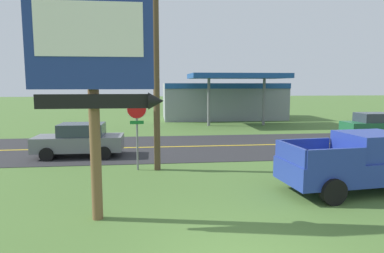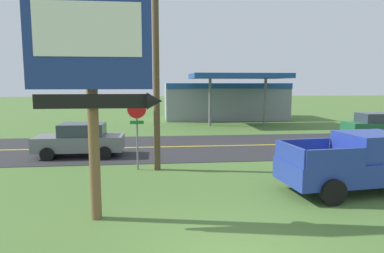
% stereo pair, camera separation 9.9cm
% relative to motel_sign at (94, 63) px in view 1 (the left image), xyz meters
% --- Properties ---
extents(road_asphalt, '(140.00, 8.00, 0.02)m').
position_rel_motel_sign_xyz_m(road_asphalt, '(3.04, 10.18, -4.07)').
color(road_asphalt, '#2B2B2D').
rests_on(road_asphalt, ground).
extents(road_centre_line, '(126.00, 0.20, 0.01)m').
position_rel_motel_sign_xyz_m(road_centre_line, '(3.04, 10.18, -4.06)').
color(road_centre_line, gold).
rests_on(road_centre_line, road_asphalt).
extents(motel_sign, '(3.32, 0.54, 6.08)m').
position_rel_motel_sign_xyz_m(motel_sign, '(0.00, 0.00, 0.00)').
color(motel_sign, brown).
rests_on(motel_sign, ground).
extents(stop_sign, '(0.80, 0.08, 2.95)m').
position_rel_motel_sign_xyz_m(stop_sign, '(0.77, 5.21, -2.06)').
color(stop_sign, slate).
rests_on(stop_sign, ground).
extents(utility_pole, '(1.66, 0.26, 9.99)m').
position_rel_motel_sign_xyz_m(utility_pole, '(1.58, 5.18, 1.19)').
color(utility_pole, brown).
rests_on(utility_pole, ground).
extents(gas_station, '(12.00, 11.50, 4.40)m').
position_rel_motel_sign_xyz_m(gas_station, '(8.51, 25.25, -2.14)').
color(gas_station, gray).
rests_on(gas_station, ground).
extents(pickup_blue_parked_on_lawn, '(5.37, 2.63, 1.96)m').
position_rel_motel_sign_xyz_m(pickup_blue_parked_on_lawn, '(8.28, 1.58, -3.12)').
color(pickup_blue_parked_on_lawn, '#233893').
rests_on(pickup_blue_parked_on_lawn, ground).
extents(car_green_mid_lane, '(4.20, 2.00, 1.64)m').
position_rel_motel_sign_xyz_m(car_green_mid_lane, '(16.13, 12.18, -3.25)').
color(car_green_mid_lane, '#1E6038').
rests_on(car_green_mid_lane, ground).
extents(car_grey_far_lane, '(4.20, 2.00, 1.64)m').
position_rel_motel_sign_xyz_m(car_grey_far_lane, '(-2.15, 8.18, -3.25)').
color(car_grey_far_lane, slate).
rests_on(car_grey_far_lane, ground).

